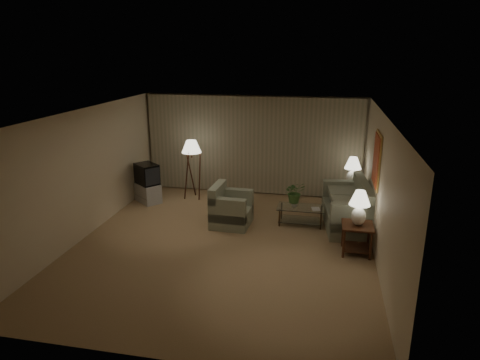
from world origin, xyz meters
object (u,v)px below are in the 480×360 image
Objects in this scene: side_table_far at (351,192)px; crt_tv at (147,174)px; side_table_near at (357,233)px; floor_lamp at (192,168)px; table_lamp_far at (353,169)px; table_lamp_near at (359,205)px; vase at (294,204)px; coffee_table at (301,213)px; sofa at (347,209)px; ottoman at (237,200)px; armchair at (231,210)px; tv_cabinet at (148,193)px.

crt_tv is at bearing -173.17° from side_table_far.
floor_lamp is (-4.13, 2.49, 0.41)m from side_table_near.
side_table_far is 5.25m from crt_tv.
table_lamp_far is 0.95× the size of crt_tv.
vase is (-1.32, 1.25, -0.52)m from table_lamp_near.
table_lamp_far is 0.67× the size of coffee_table.
vase is (-1.32, 1.25, 0.07)m from side_table_near.
sofa is at bearing 4.90° from vase.
crt_tv is at bearing -177.26° from ottoman.
armchair is 0.91× the size of coffee_table.
side_table_far reaches higher than ottoman.
armchair is 0.61× the size of floor_lamp.
tv_cabinet is at bearing 159.18° from side_table_near.
floor_lamp is 1.52m from ottoman.
tv_cabinet is at bearing 169.39° from vase.
side_table_far is at bearing 10.22° from ottoman.
side_table_far is 0.84× the size of table_lamp_far.
table_lamp_far reaches higher than tv_cabinet.
tv_cabinet is at bearing -154.23° from floor_lamp.
table_lamp_near is (2.71, -0.90, 0.64)m from armchair.
vase is (3.88, -0.73, 0.24)m from tv_cabinet.
crt_tv is (-5.20, -0.62, 0.36)m from side_table_far.
side_table_near is 4.15× the size of vase.
table_lamp_near is 3.61m from ottoman.
side_table_far is 2.67m from table_lamp_near.
table_lamp_far is 5.24m from crt_tv.
sofa is at bearing 32.28° from tv_cabinet.
side_table_far is 0.56× the size of coffee_table.
coffee_table is 3.26m from floor_lamp.
coffee_table is 0.26m from vase.
sofa is 2.60m from armchair.
armchair is at bearing -147.89° from side_table_far.
side_table_near reaches higher than ottoman.
table_lamp_far reaches higher than armchair.
tv_cabinet is at bearing -173.17° from table_lamp_far.
armchair is 1.59m from coffee_table.
floor_lamp reaches higher than vase.
crt_tv reaches higher than armchair.
vase is at bearing -180.00° from coffee_table.
coffee_table is at bearing -26.91° from ottoman.
armchair is 1.35× the size of table_lamp_far.
ottoman is at bearing 143.48° from table_lamp_near.
table_lamp_far is at bearing 49.18° from coffee_table.
side_table_far is 1.79m from coffee_table.
crt_tv reaches higher than side_table_far.
sofa is 5.10m from crt_tv.
side_table_far is 0.79× the size of crt_tv.
side_table_near is 2.67m from table_lamp_far.
side_table_near is 1.72m from coffee_table.
side_table_near is 3.52m from ottoman.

